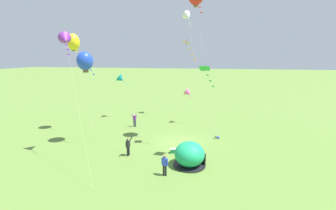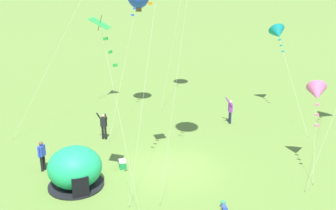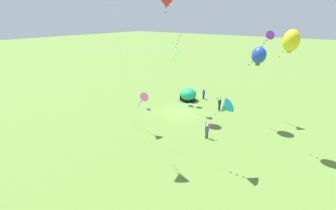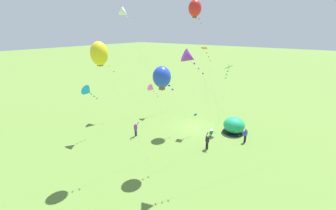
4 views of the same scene
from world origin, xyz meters
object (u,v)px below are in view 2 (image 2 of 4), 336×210
Objects in this scene: person_far_back at (230,110)px; kite_green at (102,31)px; toddler_crawling at (224,206)px; person_watching_sky at (42,154)px; kite_teal at (278,33)px; kite_pink at (317,93)px; person_flying_kite at (104,125)px; cooler_box at (122,164)px; popup_tent at (75,168)px.

kite_green is at bearing -129.21° from person_far_back.
toddler_crawling is 0.32× the size of person_watching_sky.
kite_teal reaches higher than kite_pink.
person_flying_kite is 9.03m from person_far_back.
kite_green is at bearing 165.09° from toddler_crawling.
person_far_back reaches higher than cooler_box.
toddler_crawling is at bearing -143.94° from kite_pink.
person_watching_sky is 0.35× the size of kite_pink.
person_watching_sky is at bearing -150.50° from person_far_back.
cooler_box is 0.09× the size of kite_teal.
person_flying_kite is 0.22× the size of kite_green.
popup_tent is 1.63× the size of person_watching_sky.
cooler_box is 4.36m from person_watching_sky.
kite_pink is at bearing 13.55° from kite_green.
cooler_box is at bearing 1.14° from person_watching_sky.
toddler_crawling is (4.86, -4.32, -0.04)m from cooler_box.
popup_tent is 0.56× the size of kite_pink.
cooler_box is at bearing -70.67° from person_flying_kite.
kite_green is (-7.66, -9.39, 6.94)m from person_far_back.
popup_tent is at bearing -40.29° from person_watching_sky.
popup_tent is 7.55m from toddler_crawling.
toddler_crawling is 7.91m from kite_pink.
popup_tent is 1.49× the size of person_flying_kite.
kite_green is at bearing -97.46° from cooler_box.
person_watching_sky is 0.91× the size of person_far_back.
person_flying_kite is (-6.28, 8.37, 0.82)m from toddler_crawling.
popup_tent reaches higher than toddler_crawling.
person_watching_sky is 0.20× the size of kite_green.
kite_pink reaches higher than person_flying_kite.
kite_pink is at bearing 36.06° from toddler_crawling.
toddler_crawling is 0.06× the size of kite_green.
person_far_back reaches higher than person_watching_sky.
kite_pink reaches higher than person_watching_sky.
kite_teal is 17.48m from kite_green.
person_flying_kite is at bearing -155.52° from kite_teal.
popup_tent is at bearing -138.85° from person_far_back.
kite_teal is 1.40× the size of kite_pink.
person_far_back is 13.96m from kite_green.
kite_teal is at bearing 47.45° from kite_green.
cooler_box is at bearing 178.09° from kite_pink.
kite_teal is at bearing 65.39° from toddler_crawling.
popup_tent is 7.26m from kite_green.
kite_pink is (10.32, -0.34, 4.07)m from cooler_box.
person_flying_kite is 1.00× the size of person_far_back.
kite_green reaches higher than person_watching_sky.
toddler_crawling is 0.29× the size of person_flying_kite.
popup_tent is 13.06m from kite_pink.
person_watching_sky is (-4.30, -0.09, 0.74)m from cooler_box.
kite_pink is (11.74, -4.39, 3.30)m from person_flying_kite.
kite_green is 11.60m from kite_pink.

